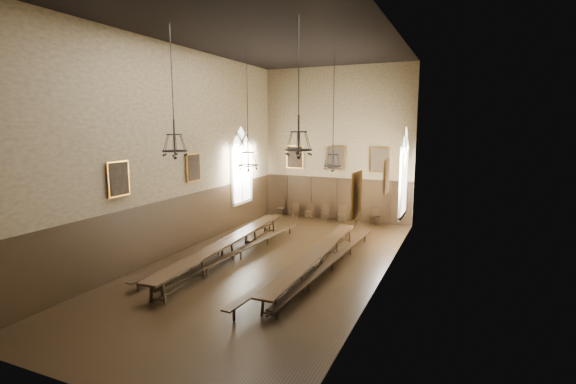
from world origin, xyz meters
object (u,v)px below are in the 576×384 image
Objects in this scene: chair_5 at (357,219)px; chandelier_front_left at (175,143)px; chair_2 at (310,214)px; chair_1 at (296,213)px; table_left at (227,250)px; chandelier_back_left at (248,158)px; chandelier_front_right at (299,141)px; chandelier_back_right at (333,157)px; chair_0 at (280,211)px; bench_left_inner at (241,253)px; chair_3 at (325,215)px; bench_right_inner at (305,262)px; table_right at (316,261)px; bench_right_outer at (332,264)px; chair_6 at (374,220)px; bench_left_outer at (218,249)px; chair_4 at (342,217)px.

chandelier_front_left reaches higher than chair_5.
chair_5 is (2.98, -0.07, -0.03)m from chair_2.
chair_1 is at bearing 90.38° from chandelier_front_left.
table_left is 5.35m from chandelier_front_left.
chandelier_front_left is at bearing -91.56° from chandelier_back_left.
chandelier_front_right reaches higher than chair_1.
chandelier_back_right is at bearing 51.68° from chandelier_front_left.
chair_1 is (1.08, -0.13, -0.03)m from chair_0.
chair_3 is at bearing 84.05° from bench_left_inner.
chair_1 is (-3.93, 8.54, -0.04)m from bench_right_inner.
bench_right_outer is at bearing 18.81° from table_right.
table_left is 2.01× the size of chandelier_back_right.
table_left is at bearing -105.65° from chair_5.
chair_6 is at bearing 62.93° from table_left.
chair_2 is at bearing 82.30° from bench_left_outer.
chair_4 is at bearing 96.62° from bench_right_inner.
chandelier_front_left is (-0.36, -2.72, 4.59)m from table_left.
chandelier_front_right reaches higher than table_right.
chandelier_front_left is at bearing -106.73° from chair_1.
bench_left_outer is 8.45m from chair_2.
chair_0 reaches higher than bench_right_outer.
chair_5 is 0.16× the size of chandelier_back_left.
chandelier_front_right is (-0.48, -2.35, 4.81)m from bench_right_outer.
table_left is 3.94m from table_right.
chair_0 is at bearing 117.22° from chandelier_front_right.
chandelier_front_right is at bearing -80.71° from chair_5.
chair_3 is (1.44, 8.77, -0.14)m from table_left.
chair_5 is (-0.50, 8.48, -0.11)m from table_right.
chandelier_front_left is at bearing -97.86° from chair_2.
chair_6 is 0.23× the size of chandelier_front_right.
chair_3 is at bearing 80.65° from table_left.
chair_5 is at bearing 93.19° from chandelier_front_right.
chandelier_back_left is (1.29, -6.45, 3.82)m from chair_0.
bench_right_inner is 12.12× the size of chair_1.
chair_0 is 12.47m from chandelier_front_left.
table_left is 5.98m from chandelier_back_right.
chair_1 is at bearing 117.21° from table_right.
table_right is 9.66× the size of chair_6.
chandelier_front_left is at bearing -84.23° from bench_left_outer.
chair_0 is 1.09× the size of chair_3.
chair_0 is at bearing -175.59° from chair_5.
bench_right_inner is 12.14× the size of chair_5.
chair_0 is (-6.03, 8.43, 0.00)m from bench_right_outer.
chandelier_back_right and chandelier_front_right have the same top height.
bench_right_outer is 2.31× the size of chandelier_front_right.
bench_right_inner is 5.26m from chandelier_front_right.
chair_0 is 1.00× the size of chair_2.
table_left is 8.90m from chair_0.
chandelier_front_right is at bearing -86.93° from chandelier_back_right.
bench_left_inner is at bearing -112.02° from chair_4.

